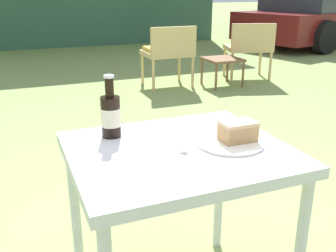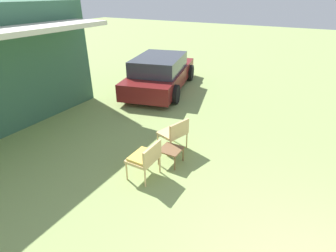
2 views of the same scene
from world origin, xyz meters
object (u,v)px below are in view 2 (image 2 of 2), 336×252
parked_car (160,73)px  wicker_chair_plain (175,132)px  garden_side_table (171,151)px  wicker_chair_cushioned (145,157)px

parked_car → wicker_chair_plain: bearing=-159.3°
wicker_chair_plain → garden_side_table: bearing=36.8°
parked_car → wicker_chair_plain: parked_car is taller
parked_car → wicker_chair_cushioned: (-4.85, -2.54, -0.15)m
wicker_chair_cushioned → garden_side_table: size_ratio=1.75×
parked_car → wicker_chair_plain: 4.45m
parked_car → wicker_chair_cushioned: size_ratio=5.97×
wicker_chair_cushioned → garden_side_table: (0.68, -0.21, -0.16)m
parked_car → wicker_chair_cushioned: bearing=-166.7°
wicker_chair_cushioned → garden_side_table: 0.73m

